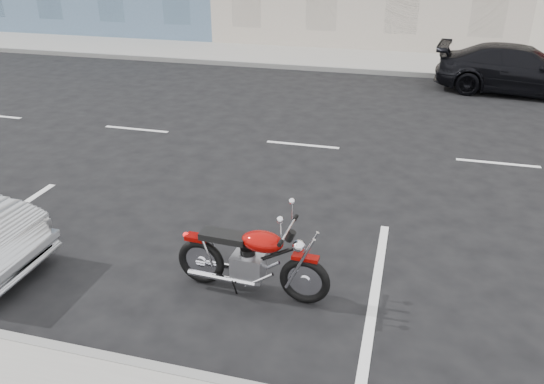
{
  "coord_description": "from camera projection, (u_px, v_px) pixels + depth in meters",
  "views": [
    {
      "loc": [
        0.16,
        -10.64,
        4.11
      ],
      "look_at": [
        -1.61,
        -4.04,
        0.8
      ],
      "focal_mm": 35.0,
      "sensor_mm": 36.0,
      "label": 1
    }
  ],
  "objects": [
    {
      "name": "sidewalk_far",
      "position": [
        273.0,
        56.0,
        19.77
      ],
      "size": [
        80.0,
        3.4,
        0.15
      ],
      "primitive_type": "cube",
      "color": "gray",
      "rests_on": "ground"
    },
    {
      "name": "ground",
      "position": [
        396.0,
        154.0,
        11.08
      ],
      "size": [
        120.0,
        120.0,
        0.0
      ],
      "primitive_type": "plane",
      "color": "black",
      "rests_on": "ground"
    },
    {
      "name": "curb_far",
      "position": [
        260.0,
        65.0,
        18.29
      ],
      "size": [
        80.0,
        0.12,
        0.16
      ],
      "primitive_type": "cube",
      "color": "gray",
      "rests_on": "ground"
    },
    {
      "name": "car_far",
      "position": [
        520.0,
        70.0,
        15.06
      ],
      "size": [
        4.82,
        2.43,
        1.34
      ],
      "primitive_type": "imported",
      "rotation": [
        0.0,
        0.0,
        1.45
      ],
      "color": "black",
      "rests_on": "ground"
    },
    {
      "name": "motorcycle",
      "position": [
        307.0,
        271.0,
        6.39
      ],
      "size": [
        2.02,
        0.67,
        1.01
      ],
      "rotation": [
        0.0,
        0.0,
        -0.05
      ],
      "color": "black",
      "rests_on": "ground"
    }
  ]
}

